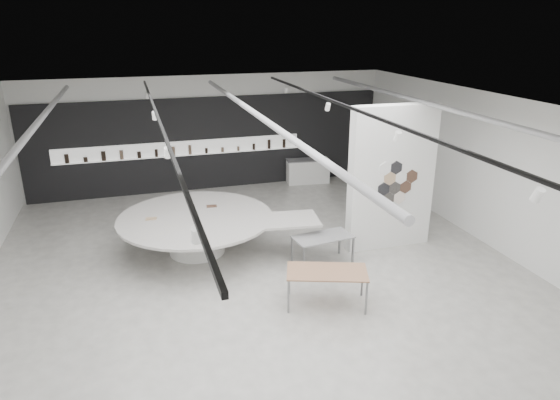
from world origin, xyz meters
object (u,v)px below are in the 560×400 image
object	(u,v)px
partition_column	(391,178)
display_island	(199,229)
sample_table_stone	(323,239)
kitchen_counter	(308,171)
sample_table_wood	(327,274)

from	to	relation	value
partition_column	display_island	distance (m)	4.89
partition_column	sample_table_stone	world-z (taller)	partition_column
display_island	sample_table_stone	world-z (taller)	display_island
display_island	kitchen_counter	xyz separation A→B (m)	(4.47, 4.57, -0.20)
sample_table_stone	kitchen_counter	world-z (taller)	kitchen_counter
sample_table_stone	display_island	bearing A→B (deg)	151.21
sample_table_wood	display_island	bearing A→B (deg)	123.58
display_island	kitchen_counter	distance (m)	6.40
sample_table_wood	kitchen_counter	world-z (taller)	kitchen_counter
sample_table_wood	sample_table_stone	world-z (taller)	sample_table_wood
sample_table_wood	kitchen_counter	bearing A→B (deg)	72.96
partition_column	sample_table_stone	bearing A→B (deg)	-165.27
display_island	sample_table_wood	bearing A→B (deg)	-49.06
kitchen_counter	sample_table_wood	bearing A→B (deg)	-101.24
sample_table_stone	kitchen_counter	distance (m)	6.31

